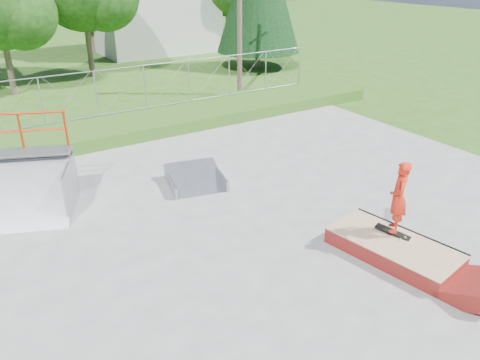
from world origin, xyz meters
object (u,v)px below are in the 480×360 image
object	(u,v)px
grind_box	(393,249)
flat_bank_ramp	(195,179)
skater	(398,200)
quarter_pipe	(17,172)

from	to	relation	value
grind_box	flat_bank_ramp	bearing A→B (deg)	99.76
flat_bank_ramp	skater	bearing A→B (deg)	-54.94
grind_box	quarter_pipe	world-z (taller)	quarter_pipe
quarter_pipe	flat_bank_ramp	world-z (taller)	quarter_pipe
flat_bank_ramp	quarter_pipe	bearing A→B (deg)	-177.77
grind_box	skater	world-z (taller)	skater
flat_bank_ramp	skater	xyz separation A→B (m)	(2.24, -5.41, 1.05)
grind_box	flat_bank_ramp	xyz separation A→B (m)	(-2.04, 5.64, 0.03)
flat_bank_ramp	skater	world-z (taller)	skater
quarter_pipe	grind_box	bearing A→B (deg)	-21.82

